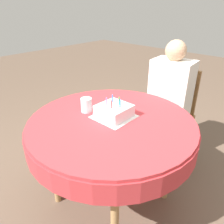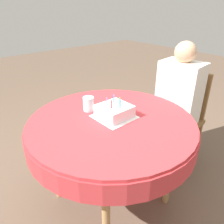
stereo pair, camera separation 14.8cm
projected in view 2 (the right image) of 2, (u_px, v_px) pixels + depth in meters
name	position (u px, v px, depth m)	size (l,w,h in m)	color
ground_plane	(112.00, 198.00, 1.83)	(12.00, 12.00, 0.00)	brown
dining_table	(111.00, 131.00, 1.53)	(1.16, 1.16, 0.75)	#BC3338
chair	(180.00, 114.00, 2.13)	(0.46, 0.46, 0.90)	brown
person	(178.00, 96.00, 1.97)	(0.38, 0.36, 1.19)	tan
napkin	(114.00, 117.00, 1.52)	(0.26, 0.26, 0.00)	white
birthday_cake	(114.00, 111.00, 1.50)	(0.21, 0.21, 0.14)	white
drinking_glass	(89.00, 104.00, 1.60)	(0.08, 0.08, 0.10)	silver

